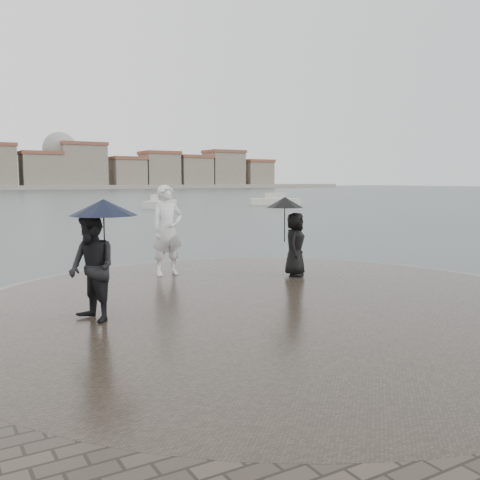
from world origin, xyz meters
TOP-DOWN VIEW (x-y plane):
  - ground at (0.00, 0.00)m, footprint 400.00×400.00m
  - kerb_ring at (0.00, 3.50)m, footprint 12.50×12.50m
  - quay_tip at (0.00, 3.50)m, footprint 11.90×11.90m
  - statue at (-0.60, 7.34)m, footprint 0.83×0.56m
  - visitor_left at (-3.33, 3.92)m, footprint 1.28×1.19m
  - visitor_right at (2.00, 5.66)m, footprint 1.16×1.01m
  - boats at (11.57, 48.36)m, footprint 39.46×17.23m

SIDE VIEW (x-z plane):
  - ground at x=0.00m, z-range 0.00..0.00m
  - kerb_ring at x=0.00m, z-range 0.00..0.32m
  - quay_tip at x=0.00m, z-range 0.00..0.36m
  - boats at x=11.57m, z-range -0.37..1.13m
  - visitor_right at x=2.00m, z-range 0.45..2.40m
  - statue at x=-0.60m, z-range 0.36..2.60m
  - visitor_left at x=-3.33m, z-range 0.50..2.54m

